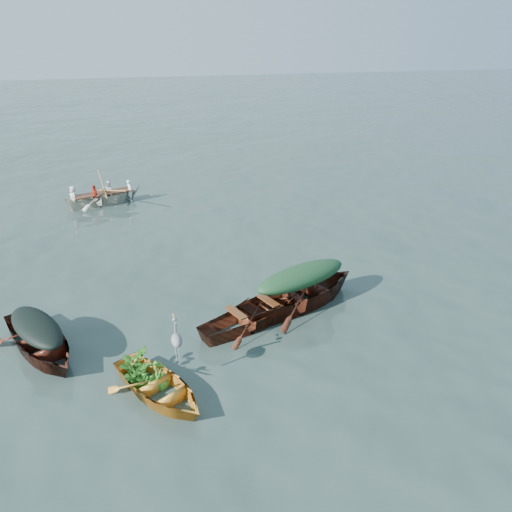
{
  "coord_description": "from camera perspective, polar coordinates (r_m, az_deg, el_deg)",
  "views": [
    {
      "loc": [
        -2.92,
        -10.07,
        6.54
      ],
      "look_at": [
        0.6,
        2.7,
        0.5
      ],
      "focal_mm": 35.0,
      "sensor_mm": 36.0,
      "label": 1
    }
  ],
  "objects": [
    {
      "name": "green_tarp_cover",
      "position": [
        12.61,
        5.23,
        -2.36
      ],
      "size": [
        2.86,
        1.79,
        0.52
      ],
      "primitive_type": "ellipsoid",
      "rotation": [
        0.0,
        0.0,
        1.94
      ],
      "color": "#193D1D",
      "rests_on": "green_tarp_boat"
    },
    {
      "name": "green_tarp_boat",
      "position": [
        13.02,
        5.08,
        -5.74
      ],
      "size": [
        5.21,
        3.26,
        1.2
      ],
      "primitive_type": "imported",
      "rotation": [
        0.0,
        0.0,
        1.94
      ],
      "color": "#442110",
      "rests_on": "ground"
    },
    {
      "name": "oars",
      "position": [
        21.28,
        -17.16,
        6.96
      ],
      "size": [
        1.33,
        2.66,
        0.06
      ],
      "primitive_type": null,
      "rotation": [
        0.0,
        0.0,
        1.87
      ],
      "color": "olive",
      "rests_on": "rowed_boat"
    },
    {
      "name": "dark_covered_boat",
      "position": [
        12.24,
        -23.28,
        -10.09
      ],
      "size": [
        3.04,
        4.1,
        0.98
      ],
      "primitive_type": "imported",
      "rotation": [
        0.0,
        0.0,
        0.47
      ],
      "color": "#481C10",
      "rests_on": "ground"
    },
    {
      "name": "ground",
      "position": [
        12.36,
        0.64,
        -7.45
      ],
      "size": [
        140.0,
        140.0,
        0.0
      ],
      "primitive_type": "plane",
      "color": "#2F423C",
      "rests_on": "ground"
    },
    {
      "name": "yellow_dinghy",
      "position": [
        10.31,
        -10.99,
        -15.43
      ],
      "size": [
        2.68,
        3.28,
        0.81
      ],
      "primitive_type": "imported",
      "rotation": [
        0.0,
        0.0,
        0.54
      ],
      "color": "orange",
      "rests_on": "ground"
    },
    {
      "name": "open_wooden_boat",
      "position": [
        12.19,
        -0.39,
        -7.95
      ],
      "size": [
        4.1,
        2.56,
        0.89
      ],
      "primitive_type": "imported",
      "rotation": [
        0.0,
        0.0,
        1.94
      ],
      "color": "#552B15",
      "rests_on": "ground"
    },
    {
      "name": "thwart_benches",
      "position": [
        11.94,
        -0.4,
        -6.07
      ],
      "size": [
        2.1,
        1.39,
        0.04
      ],
      "primitive_type": null,
      "rotation": [
        0.0,
        0.0,
        1.94
      ],
      "color": "#512A12",
      "rests_on": "open_wooden_boat"
    },
    {
      "name": "dark_tarp_cover",
      "position": [
        11.88,
        -23.83,
        -7.33
      ],
      "size": [
        1.67,
        2.25,
        0.4
      ],
      "primitive_type": "ellipsoid",
      "rotation": [
        0.0,
        0.0,
        0.47
      ],
      "color": "black",
      "rests_on": "dark_covered_boat"
    },
    {
      "name": "heron",
      "position": [
        10.07,
        -8.99,
        -10.17
      ],
      "size": [
        0.44,
        0.49,
        0.92
      ],
      "primitive_type": null,
      "rotation": [
        0.0,
        0.0,
        0.54
      ],
      "color": "gray",
      "rests_on": "yellow_dinghy"
    },
    {
      "name": "rowers",
      "position": [
        21.19,
        -17.28,
        7.86
      ],
      "size": [
        3.05,
        1.88,
        0.76
      ],
      "primitive_type": "imported",
      "rotation": [
        0.0,
        0.0,
        1.87
      ],
      "color": "white",
      "rests_on": "rowed_boat"
    },
    {
      "name": "rowed_boat",
      "position": [
        21.43,
        -17.0,
        5.66
      ],
      "size": [
        4.25,
        2.36,
        0.96
      ],
      "primitive_type": "imported",
      "rotation": [
        0.0,
        0.0,
        1.87
      ],
      "color": "silver",
      "rests_on": "ground"
    },
    {
      "name": "dinghy_weeds",
      "position": [
        10.27,
        -13.02,
        -10.87
      ],
      "size": [
        1.06,
        1.13,
        0.6
      ],
      "primitive_type": "imported",
      "rotation": [
        0.0,
        0.0,
        0.54
      ],
      "color": "#2F6019",
      "rests_on": "yellow_dinghy"
    }
  ]
}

